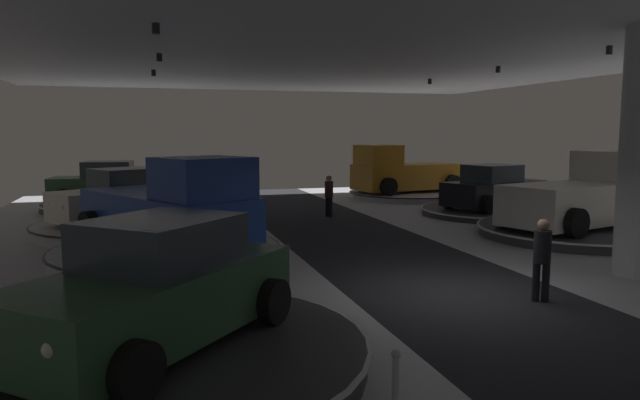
{
  "coord_description": "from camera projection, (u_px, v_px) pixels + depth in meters",
  "views": [
    {
      "loc": [
        -5.84,
        -10.09,
        3.2
      ],
      "look_at": [
        -1.49,
        4.74,
        1.4
      ],
      "focal_mm": 32.64,
      "sensor_mm": 36.0,
      "label": 1
    }
  ],
  "objects": [
    {
      "name": "display_platform_deep_left",
      "position": [
        106.0,
        205.0,
        24.26
      ],
      "size": [
        5.16,
        5.16,
        0.3
      ],
      "color": "#333338",
      "rests_on": "ground"
    },
    {
      "name": "display_platform_mid_left",
      "position": [
        167.0,
        253.0,
        14.58
      ],
      "size": [
        5.68,
        5.68,
        0.35
      ],
      "color": "#B7B7BC",
      "rests_on": "ground"
    },
    {
      "name": "pickup_truck_mid_left",
      "position": [
        173.0,
        211.0,
        14.22
      ],
      "size": [
        4.46,
        5.67,
        2.3
      ],
      "color": "navy",
      "rests_on": "display_platform_mid_left"
    },
    {
      "name": "ground",
      "position": [
        458.0,
        295.0,
        11.62
      ],
      "size": [
        24.0,
        44.0,
        0.06
      ],
      "color": "#B2B2B7"
    },
    {
      "name": "display_car_deep_left",
      "position": [
        106.0,
        184.0,
        24.16
      ],
      "size": [
        4.37,
        2.56,
        1.71
      ],
      "color": "#2D5638",
      "rests_on": "display_platform_deep_left"
    },
    {
      "name": "display_car_near_left",
      "position": [
        157.0,
        288.0,
        7.79
      ],
      "size": [
        4.15,
        4.33,
        1.71
      ],
      "color": "#2D5638",
      "rests_on": "display_platform_near_left"
    },
    {
      "name": "visitor_walking_far",
      "position": [
        329.0,
        193.0,
        22.0
      ],
      "size": [
        0.32,
        0.32,
        1.59
      ],
      "color": "black",
      "rests_on": "ground"
    },
    {
      "name": "pickup_truck_deep_right",
      "position": [
        402.0,
        173.0,
        28.27
      ],
      "size": [
        5.59,
        3.4,
        2.3
      ],
      "color": "#B77519",
      "rests_on": "display_platform_deep_right"
    },
    {
      "name": "visitor_walking_near",
      "position": [
        542.0,
        255.0,
        10.95
      ],
      "size": [
        0.32,
        0.32,
        1.59
      ],
      "color": "black",
      "rests_on": "ground"
    },
    {
      "name": "ceiling_with_spotlights",
      "position": [
        466.0,
        7.0,
        10.98
      ],
      "size": [
        24.0,
        44.0,
        0.39
      ],
      "color": "silver"
    },
    {
      "name": "display_car_far_right",
      "position": [
        494.0,
        189.0,
        22.65
      ],
      "size": [
        4.55,
        3.18,
        1.71
      ],
      "color": "black",
      "rests_on": "display_platform_far_right"
    },
    {
      "name": "pickup_truck_mid_right",
      "position": [
        585.0,
        196.0,
        18.01
      ],
      "size": [
        5.68,
        3.82,
        2.3
      ],
      "color": "silver",
      "rests_on": "display_platform_mid_right"
    },
    {
      "name": "display_platform_deep_right",
      "position": [
        407.0,
        194.0,
        28.53
      ],
      "size": [
        5.68,
        5.68,
        0.31
      ],
      "color": "#B7B7BC",
      "rests_on": "ground"
    },
    {
      "name": "display_platform_far_left",
      "position": [
        124.0,
        227.0,
        18.52
      ],
      "size": [
        5.54,
        5.54,
        0.36
      ],
      "color": "#B7B7BC",
      "rests_on": "ground"
    },
    {
      "name": "display_platform_far_right",
      "position": [
        493.0,
        211.0,
        22.77
      ],
      "size": [
        5.62,
        5.62,
        0.25
      ],
      "color": "#333338",
      "rests_on": "ground"
    },
    {
      "name": "display_platform_near_left",
      "position": [
        157.0,
        355.0,
        7.87
      ],
      "size": [
        5.81,
        5.81,
        0.36
      ],
      "color": "#333338",
      "rests_on": "ground"
    },
    {
      "name": "display_platform_mid_right",
      "position": [
        577.0,
        231.0,
        17.97
      ],
      "size": [
        6.01,
        6.01,
        0.3
      ],
      "color": "#333338",
      "rests_on": "ground"
    },
    {
      "name": "display_car_far_left",
      "position": [
        123.0,
        198.0,
        18.43
      ],
      "size": [
        4.53,
        3.7,
        1.71
      ],
      "color": "silver",
      "rests_on": "display_platform_far_left"
    }
  ]
}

